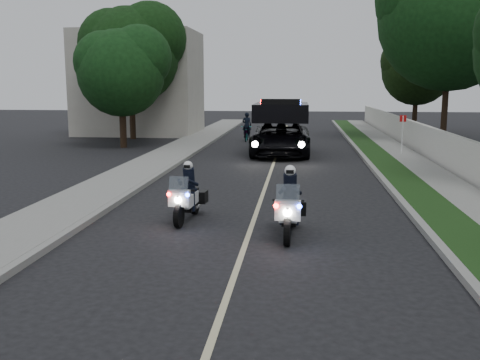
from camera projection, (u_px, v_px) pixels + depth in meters
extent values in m
plane|color=black|center=(247.00, 240.00, 12.38)|extent=(120.00, 120.00, 0.00)
cube|color=gray|center=(375.00, 171.00, 21.73)|extent=(0.20, 60.00, 0.15)
cube|color=#193814|center=(394.00, 171.00, 21.65)|extent=(1.20, 60.00, 0.16)
cube|color=gray|center=(428.00, 172.00, 21.51)|extent=(1.40, 60.00, 0.16)
cube|color=beige|center=(455.00, 155.00, 21.29)|extent=(0.22, 60.00, 1.50)
cube|color=gray|center=(171.00, 168.00, 22.60)|extent=(0.20, 60.00, 0.15)
cube|color=gray|center=(144.00, 167.00, 22.72)|extent=(2.00, 60.00, 0.16)
cube|color=#A8A396|center=(140.00, 83.00, 38.32)|extent=(8.00, 6.00, 7.00)
cube|color=#BFB78C|center=(271.00, 171.00, 22.18)|extent=(0.12, 50.00, 0.01)
imported|color=black|center=(281.00, 155.00, 27.37)|extent=(2.84, 6.09, 2.95)
imported|color=black|center=(247.00, 141.00, 33.87)|extent=(0.68, 1.82, 0.95)
imported|color=black|center=(247.00, 141.00, 33.87)|extent=(0.59, 0.42, 1.54)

